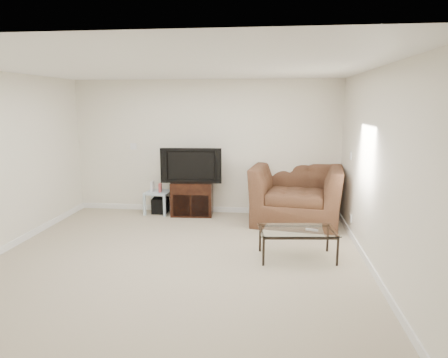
# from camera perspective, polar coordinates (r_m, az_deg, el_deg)

# --- Properties ---
(floor) EXTENTS (5.00, 5.00, 0.00)m
(floor) POSITION_cam_1_polar(r_m,az_deg,el_deg) (5.45, -6.84, -11.62)
(floor) COLOR tan
(floor) RESTS_ON ground
(ceiling) EXTENTS (5.00, 5.00, 0.00)m
(ceiling) POSITION_cam_1_polar(r_m,az_deg,el_deg) (5.06, -7.50, 15.57)
(ceiling) COLOR white
(ceiling) RESTS_ON ground
(wall_back) EXTENTS (5.00, 0.02, 2.50)m
(wall_back) POSITION_cam_1_polar(r_m,az_deg,el_deg) (7.53, -2.64, 4.55)
(wall_back) COLOR silver
(wall_back) RESTS_ON ground
(wall_right) EXTENTS (0.02, 5.00, 2.50)m
(wall_right) POSITION_cam_1_polar(r_m,az_deg,el_deg) (5.13, 21.14, 0.84)
(wall_right) COLOR silver
(wall_right) RESTS_ON ground
(plate_back) EXTENTS (0.12, 0.02, 0.12)m
(plate_back) POSITION_cam_1_polar(r_m,az_deg,el_deg) (7.87, -12.80, 4.57)
(plate_back) COLOR white
(plate_back) RESTS_ON wall_back
(plate_right_switch) EXTENTS (0.02, 0.09, 0.13)m
(plate_right_switch) POSITION_cam_1_polar(r_m,az_deg,el_deg) (6.67, 17.67, 3.23)
(plate_right_switch) COLOR white
(plate_right_switch) RESTS_ON wall_right
(plate_right_outlet) EXTENTS (0.02, 0.08, 0.12)m
(plate_right_outlet) POSITION_cam_1_polar(r_m,az_deg,el_deg) (6.57, 17.69, -5.36)
(plate_right_outlet) COLOR white
(plate_right_outlet) RESTS_ON wall_right
(tv_stand) EXTENTS (0.79, 0.58, 0.63)m
(tv_stand) POSITION_cam_1_polar(r_m,az_deg,el_deg) (7.52, -4.53, -2.71)
(tv_stand) COLOR black
(tv_stand) RESTS_ON floor
(dvd_player) EXTENTS (0.43, 0.31, 0.06)m
(dvd_player) POSITION_cam_1_polar(r_m,az_deg,el_deg) (7.43, -4.59, -1.21)
(dvd_player) COLOR black
(dvd_player) RESTS_ON tv_stand
(television) EXTENTS (1.05, 0.27, 0.64)m
(television) POSITION_cam_1_polar(r_m,az_deg,el_deg) (7.37, -4.63, 2.05)
(television) COLOR black
(television) RESTS_ON tv_stand
(side_table) EXTENTS (0.48, 0.48, 0.42)m
(side_table) POSITION_cam_1_polar(r_m,az_deg,el_deg) (7.70, -9.34, -3.30)
(side_table) COLOR silver
(side_table) RESTS_ON floor
(subwoofer) EXTENTS (0.29, 0.29, 0.28)m
(subwoofer) POSITION_cam_1_polar(r_m,az_deg,el_deg) (7.72, -9.10, -3.73)
(subwoofer) COLOR black
(subwoofer) RESTS_ON floor
(game_console) EXTENTS (0.04, 0.14, 0.19)m
(game_console) POSITION_cam_1_polar(r_m,az_deg,el_deg) (7.65, -10.20, -1.05)
(game_console) COLOR white
(game_console) RESTS_ON side_table
(game_case) EXTENTS (0.05, 0.13, 0.17)m
(game_case) POSITION_cam_1_polar(r_m,az_deg,el_deg) (7.60, -9.09, -1.20)
(game_case) COLOR #CC4C4C
(game_case) RESTS_ON side_table
(recliner) EXTENTS (1.65, 1.20, 1.34)m
(recliner) POSITION_cam_1_polar(r_m,az_deg,el_deg) (7.10, 10.35, -0.76)
(recliner) COLOR #503923
(recliner) RESTS_ON floor
(coffee_table) EXTENTS (1.08, 0.69, 0.40)m
(coffee_table) POSITION_cam_1_polar(r_m,az_deg,el_deg) (5.54, 10.40, -9.12)
(coffee_table) COLOR black
(coffee_table) RESTS_ON floor
(remote) EXTENTS (0.17, 0.08, 0.02)m
(remote) POSITION_cam_1_polar(r_m,az_deg,el_deg) (5.48, 12.43, -7.10)
(remote) COLOR #B2B2B7
(remote) RESTS_ON coffee_table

